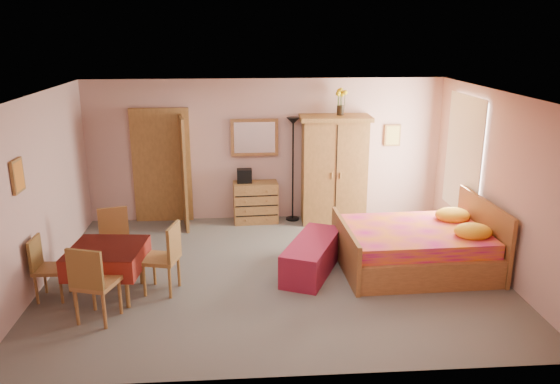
{
  "coord_description": "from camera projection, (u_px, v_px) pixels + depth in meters",
  "views": [
    {
      "loc": [
        -0.46,
        -7.32,
        3.44
      ],
      "look_at": [
        0.1,
        0.3,
        1.15
      ],
      "focal_mm": 35.0,
      "sensor_mm": 36.0,
      "label": 1
    }
  ],
  "objects": [
    {
      "name": "stereo",
      "position": [
        244.0,
        176.0,
        9.9
      ],
      "size": [
        0.27,
        0.2,
        0.25
      ],
      "primitive_type": "cube",
      "rotation": [
        0.0,
        0.0,
        0.02
      ],
      "color": "black",
      "rests_on": "chest_of_drawers"
    },
    {
      "name": "floor",
      "position": [
        275.0,
        273.0,
        8.02
      ],
      "size": [
        6.5,
        6.5,
        0.0
      ],
      "primitive_type": "plane",
      "color": "slate",
      "rests_on": "ground"
    },
    {
      "name": "wardrobe",
      "position": [
        334.0,
        170.0,
        9.89
      ],
      "size": [
        1.27,
        0.68,
        1.97
      ],
      "primitive_type": "cube",
      "rotation": [
        0.0,
        0.0,
        -0.03
      ],
      "color": "#A47037",
      "rests_on": "floor"
    },
    {
      "name": "chair_west",
      "position": [
        51.0,
        268.0,
        7.15
      ],
      "size": [
        0.4,
        0.4,
        0.86
      ],
      "primitive_type": "cube",
      "rotation": [
        0.0,
        0.0,
        -1.59
      ],
      "color": "#9C6435",
      "rests_on": "floor"
    },
    {
      "name": "picture_back",
      "position": [
        392.0,
        135.0,
        10.1
      ],
      "size": [
        0.3,
        0.04,
        0.4
      ],
      "primitive_type": "cube",
      "color": "#D8BF59",
      "rests_on": "wall_back"
    },
    {
      "name": "picture_left",
      "position": [
        17.0,
        176.0,
        6.73
      ],
      "size": [
        0.04,
        0.32,
        0.42
      ],
      "primitive_type": "cube",
      "color": "orange",
      "rests_on": "wall_left"
    },
    {
      "name": "bench",
      "position": [
        312.0,
        256.0,
        8.0
      ],
      "size": [
        1.09,
        1.56,
        0.49
      ],
      "primitive_type": "cube",
      "rotation": [
        0.0,
        0.0,
        -0.42
      ],
      "color": "maroon",
      "rests_on": "floor"
    },
    {
      "name": "ceiling",
      "position": [
        274.0,
        95.0,
        7.27
      ],
      "size": [
        6.5,
        6.5,
        0.0
      ],
      "primitive_type": "plane",
      "rotation": [
        3.14,
        0.0,
        0.0
      ],
      "color": "brown",
      "rests_on": "wall_back"
    },
    {
      "name": "sunflower_vase",
      "position": [
        341.0,
        102.0,
        9.62
      ],
      "size": [
        0.2,
        0.2,
        0.48
      ],
      "primitive_type": "cube",
      "rotation": [
        0.0,
        0.0,
        0.05
      ],
      "color": "yellow",
      "rests_on": "wardrobe"
    },
    {
      "name": "wall_back",
      "position": [
        266.0,
        150.0,
        10.03
      ],
      "size": [
        6.5,
        0.1,
        2.6
      ],
      "primitive_type": "cube",
      "color": "tan",
      "rests_on": "floor"
    },
    {
      "name": "chair_east",
      "position": [
        161.0,
        258.0,
        7.33
      ],
      "size": [
        0.53,
        0.53,
        0.97
      ],
      "primitive_type": "cube",
      "rotation": [
        0.0,
        0.0,
        1.34
      ],
      "color": "#AC763A",
      "rests_on": "floor"
    },
    {
      "name": "floor_lamp",
      "position": [
        293.0,
        170.0,
        9.98
      ],
      "size": [
        0.32,
        0.32,
        1.93
      ],
      "primitive_type": "cube",
      "rotation": [
        0.0,
        0.0,
        0.39
      ],
      "color": "black",
      "rests_on": "floor"
    },
    {
      "name": "bed",
      "position": [
        415.0,
        236.0,
        8.06
      ],
      "size": [
        2.25,
        1.8,
        1.02
      ],
      "primitive_type": "cube",
      "rotation": [
        0.0,
        0.0,
        0.03
      ],
      "color": "#C11278",
      "rests_on": "floor"
    },
    {
      "name": "wall_front",
      "position": [
        291.0,
        260.0,
        5.25
      ],
      "size": [
        6.5,
        0.1,
        2.6
      ],
      "primitive_type": "cube",
      "color": "tan",
      "rests_on": "floor"
    },
    {
      "name": "wall_mirror",
      "position": [
        255.0,
        137.0,
        9.9
      ],
      "size": [
        0.86,
        0.05,
        0.68
      ],
      "primitive_type": "cube",
      "rotation": [
        0.0,
        0.0,
        0.01
      ],
      "color": "white",
      "rests_on": "wall_back"
    },
    {
      "name": "chest_of_drawers",
      "position": [
        256.0,
        202.0,
        10.04
      ],
      "size": [
        0.82,
        0.44,
        0.76
      ],
      "primitive_type": "cube",
      "rotation": [
        0.0,
        0.0,
        0.06
      ],
      "color": "olive",
      "rests_on": "floor"
    },
    {
      "name": "chair_south",
      "position": [
        97.0,
        282.0,
        6.6
      ],
      "size": [
        0.57,
        0.57,
        1.0
      ],
      "primitive_type": "cube",
      "rotation": [
        0.0,
        0.0,
        -0.31
      ],
      "color": "#A46937",
      "rests_on": "floor"
    },
    {
      "name": "window",
      "position": [
        464.0,
        155.0,
        8.97
      ],
      "size": [
        0.08,
        1.4,
        1.95
      ],
      "primitive_type": "cube",
      "color": "white",
      "rests_on": "wall_right"
    },
    {
      "name": "chair_north",
      "position": [
        115.0,
        242.0,
        7.92
      ],
      "size": [
        0.52,
        0.52,
        0.94
      ],
      "primitive_type": "cube",
      "rotation": [
        0.0,
        0.0,
        3.39
      ],
      "color": "brown",
      "rests_on": "floor"
    },
    {
      "name": "wall_left",
      "position": [
        36.0,
        193.0,
        7.41
      ],
      "size": [
        0.1,
        5.0,
        2.6
      ],
      "primitive_type": "cube",
      "color": "tan",
      "rests_on": "floor"
    },
    {
      "name": "dining_table",
      "position": [
        109.0,
        271.0,
        7.26
      ],
      "size": [
        1.02,
        1.02,
        0.69
      ],
      "primitive_type": "cube",
      "rotation": [
        0.0,
        0.0,
        -0.09
      ],
      "color": "maroon",
      "rests_on": "floor"
    },
    {
      "name": "doorway",
      "position": [
        162.0,
        167.0,
        9.95
      ],
      "size": [
        1.06,
        0.12,
        2.15
      ],
      "primitive_type": "cube",
      "color": "#9E6B35",
      "rests_on": "floor"
    },
    {
      "name": "wall_right",
      "position": [
        499.0,
        183.0,
        7.87
      ],
      "size": [
        0.1,
        5.0,
        2.6
      ],
      "primitive_type": "cube",
      "color": "tan",
      "rests_on": "floor"
    }
  ]
}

